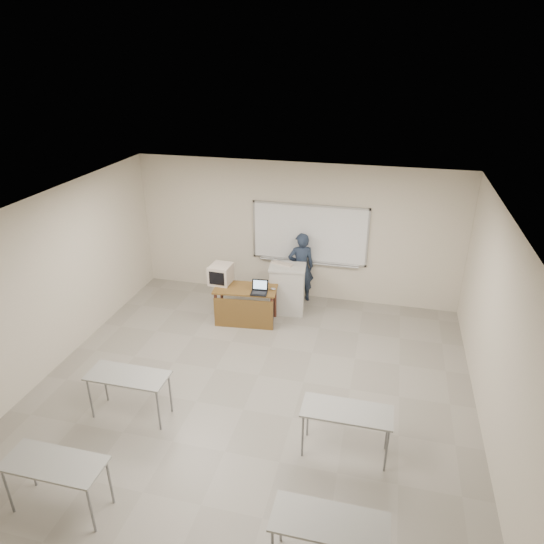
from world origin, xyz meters
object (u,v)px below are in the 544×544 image
(crt_monitor, at_px, (221,274))
(laptop, at_px, (260,290))
(instructor_desk, at_px, (244,301))
(mouse, at_px, (273,289))
(keyboard, at_px, (282,264))
(whiteboard, at_px, (310,234))
(podium, at_px, (287,289))
(presenter, at_px, (301,267))

(crt_monitor, height_order, laptop, crt_monitor)
(instructor_desk, height_order, mouse, mouse)
(mouse, bearing_deg, keyboard, 99.18)
(laptop, bearing_deg, whiteboard, 59.41)
(podium, relative_size, mouse, 9.72)
(laptop, relative_size, mouse, 2.95)
(mouse, xyz_separation_m, presenter, (0.34, 1.12, 0.01))
(instructor_desk, xyz_separation_m, podium, (0.72, 0.71, 0.01))
(podium, distance_m, crt_monitor, 1.42)
(laptop, distance_m, mouse, 0.29)
(crt_monitor, xyz_separation_m, presenter, (1.44, 1.05, -0.16))
(podium, distance_m, mouse, 0.63)
(mouse, relative_size, presenter, 0.07)
(whiteboard, height_order, keyboard, whiteboard)
(laptop, bearing_deg, podium, 56.00)
(podium, xyz_separation_m, laptop, (-0.40, -0.73, 0.29))
(crt_monitor, bearing_deg, instructor_desk, -19.99)
(laptop, height_order, keyboard, keyboard)
(podium, bearing_deg, presenter, 65.85)
(keyboard, bearing_deg, presenter, 74.62)
(whiteboard, height_order, presenter, whiteboard)
(whiteboard, relative_size, podium, 2.40)
(instructor_desk, bearing_deg, keyboard, 47.26)
(crt_monitor, bearing_deg, podium, 23.51)
(laptop, bearing_deg, presenter, 60.87)
(podium, relative_size, keyboard, 2.28)
(instructor_desk, relative_size, mouse, 11.64)
(podium, bearing_deg, keyboard, 141.12)
(mouse, bearing_deg, laptop, -129.53)
(whiteboard, xyz_separation_m, laptop, (-0.70, -1.49, -0.67))
(mouse, distance_m, presenter, 1.18)
(instructor_desk, bearing_deg, laptop, -9.10)
(whiteboard, bearing_deg, instructor_desk, -124.79)
(laptop, bearing_deg, crt_monitor, 158.55)
(instructor_desk, distance_m, podium, 1.01)
(instructor_desk, distance_m, keyboard, 1.12)
(whiteboard, bearing_deg, mouse, -109.83)
(keyboard, bearing_deg, mouse, -77.25)
(instructor_desk, bearing_deg, presenter, 49.15)
(whiteboard, distance_m, presenter, 0.74)
(whiteboard, relative_size, crt_monitor, 5.32)
(whiteboard, xyz_separation_m, crt_monitor, (-1.58, -1.24, -0.54))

